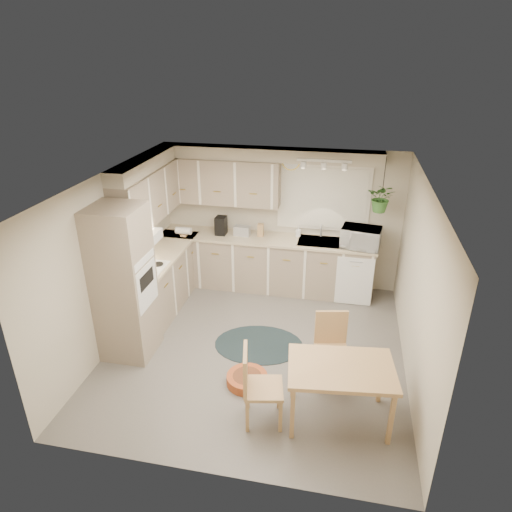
% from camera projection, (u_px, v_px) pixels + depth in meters
% --- Properties ---
extents(floor, '(4.20, 4.20, 0.00)m').
position_uv_depth(floor, '(256.00, 349.00, 6.38)').
color(floor, '#615C56').
rests_on(floor, ground).
extents(ceiling, '(4.20, 4.20, 0.00)m').
position_uv_depth(ceiling, '(256.00, 182.00, 5.37)').
color(ceiling, silver).
rests_on(ceiling, wall_back).
extents(wall_back, '(4.00, 0.04, 2.40)m').
position_uv_depth(wall_back, '(281.00, 218.00, 7.74)').
color(wall_back, '#B4AB95').
rests_on(wall_back, floor).
extents(wall_front, '(4.00, 0.04, 2.40)m').
position_uv_depth(wall_front, '(208.00, 378.00, 4.01)').
color(wall_front, '#B4AB95').
rests_on(wall_front, floor).
extents(wall_left, '(0.04, 4.20, 2.40)m').
position_uv_depth(wall_left, '(113.00, 259.00, 6.24)').
color(wall_left, '#B4AB95').
rests_on(wall_left, floor).
extents(wall_right, '(0.04, 4.20, 2.40)m').
position_uv_depth(wall_right, '(418.00, 287.00, 5.51)').
color(wall_right, '#B4AB95').
rests_on(wall_right, floor).
extents(base_cab_left, '(0.60, 1.85, 0.90)m').
position_uv_depth(base_cab_left, '(163.00, 280.00, 7.28)').
color(base_cab_left, gray).
rests_on(base_cab_left, floor).
extents(base_cab_back, '(3.60, 0.60, 0.90)m').
position_uv_depth(base_cab_back, '(265.00, 264.00, 7.83)').
color(base_cab_back, gray).
rests_on(base_cab_back, floor).
extents(counter_left, '(0.64, 1.89, 0.04)m').
position_uv_depth(counter_left, '(161.00, 254.00, 7.08)').
color(counter_left, '#BDAA8A').
rests_on(counter_left, base_cab_left).
extents(counter_back, '(3.64, 0.64, 0.04)m').
position_uv_depth(counter_back, '(266.00, 239.00, 7.62)').
color(counter_back, '#BDAA8A').
rests_on(counter_back, base_cab_back).
extents(oven_stack, '(0.65, 0.65, 2.10)m').
position_uv_depth(oven_stack, '(124.00, 284.00, 5.91)').
color(oven_stack, gray).
rests_on(oven_stack, floor).
extents(wall_oven_face, '(0.02, 0.56, 0.58)m').
position_uv_depth(wall_oven_face, '(147.00, 286.00, 5.85)').
color(wall_oven_face, silver).
rests_on(wall_oven_face, oven_stack).
extents(upper_cab_left, '(0.35, 2.00, 0.75)m').
position_uv_depth(upper_cab_left, '(150.00, 195.00, 6.83)').
color(upper_cab_left, gray).
rests_on(upper_cab_left, wall_left).
extents(upper_cab_back, '(2.00, 0.35, 0.75)m').
position_uv_depth(upper_cab_back, '(220.00, 181.00, 7.51)').
color(upper_cab_back, gray).
rests_on(upper_cab_back, wall_back).
extents(soffit_left, '(0.30, 2.00, 0.20)m').
position_uv_depth(soffit_left, '(145.00, 163.00, 6.64)').
color(soffit_left, '#B4AB95').
rests_on(soffit_left, wall_left).
extents(soffit_back, '(3.60, 0.30, 0.20)m').
position_uv_depth(soffit_back, '(268.00, 154.00, 7.19)').
color(soffit_back, '#B4AB95').
rests_on(soffit_back, wall_back).
extents(cooktop, '(0.52, 0.58, 0.02)m').
position_uv_depth(cooktop, '(146.00, 268.00, 6.56)').
color(cooktop, silver).
rests_on(cooktop, counter_left).
extents(range_hood, '(0.40, 0.60, 0.14)m').
position_uv_depth(range_hood, '(141.00, 239.00, 6.37)').
color(range_hood, silver).
rests_on(range_hood, upper_cab_left).
extents(window_blinds, '(1.40, 0.02, 1.00)m').
position_uv_depth(window_blinds, '(323.00, 198.00, 7.42)').
color(window_blinds, white).
rests_on(window_blinds, wall_back).
extents(window_frame, '(1.50, 0.02, 1.10)m').
position_uv_depth(window_frame, '(323.00, 198.00, 7.43)').
color(window_frame, beige).
rests_on(window_frame, wall_back).
extents(sink, '(0.70, 0.48, 0.10)m').
position_uv_depth(sink, '(320.00, 244.00, 7.48)').
color(sink, '#B1B3BA').
rests_on(sink, counter_back).
extents(dishwasher_front, '(0.58, 0.02, 0.83)m').
position_uv_depth(dishwasher_front, '(354.00, 282.00, 7.29)').
color(dishwasher_front, silver).
rests_on(dishwasher_front, base_cab_back).
extents(track_light_bar, '(0.80, 0.04, 0.04)m').
position_uv_depth(track_light_bar, '(324.00, 161.00, 6.65)').
color(track_light_bar, silver).
rests_on(track_light_bar, ceiling).
extents(wall_clock, '(0.30, 0.03, 0.30)m').
position_uv_depth(wall_clock, '(291.00, 161.00, 7.28)').
color(wall_clock, gold).
rests_on(wall_clock, wall_back).
extents(dining_table, '(1.23, 0.89, 0.72)m').
position_uv_depth(dining_table, '(339.00, 393.00, 5.05)').
color(dining_table, '#AA7955').
rests_on(dining_table, floor).
extents(chair_left, '(0.52, 0.52, 0.94)m').
position_uv_depth(chair_left, '(264.00, 386.00, 4.99)').
color(chair_left, '#AA7955').
rests_on(chair_left, floor).
extents(chair_back, '(0.50, 0.50, 0.91)m').
position_uv_depth(chair_back, '(332.00, 351.00, 5.59)').
color(chair_back, '#AA7955').
rests_on(chair_back, floor).
extents(braided_rug, '(1.35, 1.07, 0.01)m').
position_uv_depth(braided_rug, '(259.00, 344.00, 6.46)').
color(braided_rug, black).
rests_on(braided_rug, floor).
extents(pet_bed, '(0.65, 0.65, 0.12)m').
position_uv_depth(pet_bed, '(247.00, 379.00, 5.71)').
color(pet_bed, '#A23A20').
rests_on(pet_bed, floor).
extents(microwave, '(0.64, 0.42, 0.41)m').
position_uv_depth(microwave, '(361.00, 235.00, 7.17)').
color(microwave, silver).
rests_on(microwave, counter_back).
extents(soap_bottle, '(0.08, 0.18, 0.08)m').
position_uv_depth(soap_bottle, '(298.00, 234.00, 7.64)').
color(soap_bottle, silver).
rests_on(soap_bottle, counter_back).
extents(hanging_plant, '(0.51, 0.54, 0.35)m').
position_uv_depth(hanging_plant, '(381.00, 201.00, 6.88)').
color(hanging_plant, '#336528').
rests_on(hanging_plant, ceiling).
extents(coffee_maker, '(0.18, 0.21, 0.31)m').
position_uv_depth(coffee_maker, '(221.00, 225.00, 7.70)').
color(coffee_maker, black).
rests_on(coffee_maker, counter_back).
extents(toaster, '(0.28, 0.17, 0.16)m').
position_uv_depth(toaster, '(242.00, 231.00, 7.68)').
color(toaster, '#B1B3BA').
rests_on(toaster, counter_back).
extents(knife_block, '(0.10, 0.10, 0.21)m').
position_uv_depth(knife_block, '(261.00, 230.00, 7.64)').
color(knife_block, '#AA7955').
rests_on(knife_block, counter_back).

